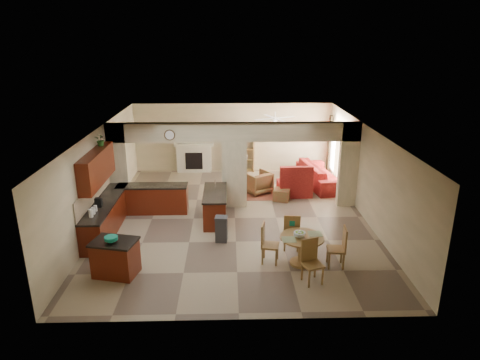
{
  "coord_description": "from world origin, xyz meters",
  "views": [
    {
      "loc": [
        -0.18,
        -12.17,
        5.36
      ],
      "look_at": [
        0.17,
        0.3,
        1.15
      ],
      "focal_mm": 32.0,
      "sensor_mm": 36.0,
      "label": 1
    }
  ],
  "objects_px": {
    "kitchen_island": "(116,258)",
    "armchair": "(258,182)",
    "dining_table": "(302,246)",
    "sofa": "(321,175)"
  },
  "relations": [
    {
      "from": "kitchen_island",
      "to": "armchair",
      "type": "xyz_separation_m",
      "value": [
        3.7,
        5.47,
        -0.05
      ]
    },
    {
      "from": "dining_table",
      "to": "armchair",
      "type": "relative_size",
      "value": 1.26
    },
    {
      "from": "kitchen_island",
      "to": "sofa",
      "type": "height_order",
      "value": "kitchen_island"
    },
    {
      "from": "kitchen_island",
      "to": "armchair",
      "type": "relative_size",
      "value": 1.34
    },
    {
      "from": "sofa",
      "to": "armchair",
      "type": "height_order",
      "value": "sofa"
    },
    {
      "from": "kitchen_island",
      "to": "armchair",
      "type": "distance_m",
      "value": 6.6
    },
    {
      "from": "dining_table",
      "to": "sofa",
      "type": "bearing_deg",
      "value": 73.77
    },
    {
      "from": "armchair",
      "to": "sofa",
      "type": "bearing_deg",
      "value": 165.67
    },
    {
      "from": "armchair",
      "to": "kitchen_island",
      "type": "bearing_deg",
      "value": 23.98
    },
    {
      "from": "dining_table",
      "to": "armchair",
      "type": "distance_m",
      "value": 5.15
    }
  ]
}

